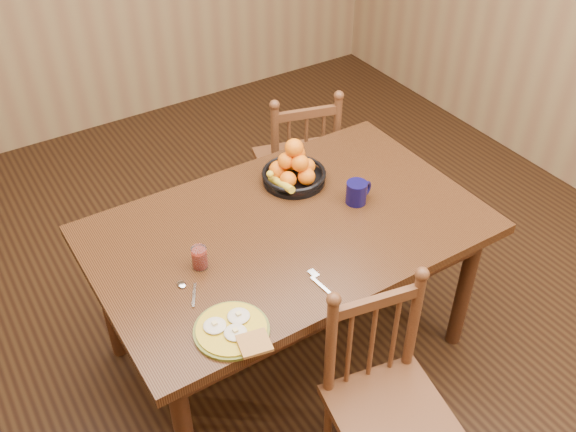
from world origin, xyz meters
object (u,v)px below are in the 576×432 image
chair_far (298,163)px  fruit_bowl (294,170)px  chair_near (385,401)px  breakfast_plate (233,330)px  coffee_mug (357,192)px  dining_table (288,241)px

chair_far → fruit_bowl: size_ratio=3.11×
chair_far → chair_near: chair_far is taller
fruit_bowl → breakfast_plate: bearing=-135.9°
chair_far → chair_near: bearing=84.4°
coffee_mug → chair_far: bearing=75.3°
dining_table → chair_far: (0.54, 0.75, -0.23)m
breakfast_plate → fruit_bowl: fruit_bowl is taller
dining_table → chair_near: 0.76m
fruit_bowl → chair_far: bearing=54.8°
chair_near → dining_table: bearing=98.1°
breakfast_plate → coffee_mug: bearing=24.4°
chair_near → breakfast_plate: size_ratio=3.03×
dining_table → fruit_bowl: (0.19, 0.25, 0.15)m
coffee_mug → fruit_bowl: (-0.15, 0.27, 0.01)m
breakfast_plate → fruit_bowl: (0.65, 0.63, 0.05)m
chair_far → fruit_bowl: fruit_bowl is taller
breakfast_plate → coffee_mug: 0.88m
dining_table → fruit_bowl: fruit_bowl is taller
dining_table → coffee_mug: 0.36m
fruit_bowl → dining_table: bearing=-126.8°
chair_near → coffee_mug: size_ratio=6.73×
breakfast_plate → coffee_mug: (0.80, 0.36, 0.04)m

